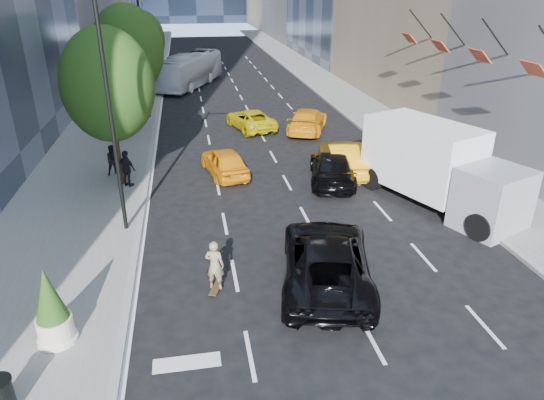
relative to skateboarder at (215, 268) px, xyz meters
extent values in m
plane|color=black|center=(3.20, 0.81, -0.86)|extent=(160.00, 160.00, 0.00)
cube|color=slate|center=(-5.80, 30.81, -0.79)|extent=(6.00, 120.00, 0.15)
cube|color=slate|center=(13.20, 30.81, -0.79)|extent=(4.00, 120.00, 0.15)
cylinder|color=black|center=(-3.30, 4.81, 4.29)|extent=(0.16, 0.16, 10.00)
cylinder|color=black|center=(-3.30, 22.81, 4.29)|extent=(0.16, 0.16, 10.00)
cylinder|color=black|center=(-4.00, 9.81, 0.86)|extent=(0.30, 0.30, 3.15)
ellipsoid|color=#19380F|center=(-4.00, 9.81, 4.12)|extent=(4.20, 4.20, 5.25)
cylinder|color=black|center=(-4.00, 19.81, 0.98)|extent=(0.30, 0.30, 3.38)
ellipsoid|color=#19380F|center=(-4.00, 19.81, 4.46)|extent=(4.50, 4.50, 5.62)
cylinder|color=black|center=(-4.00, 32.81, 0.75)|extent=(0.30, 0.30, 2.93)
ellipsoid|color=#19380F|center=(-4.00, 32.81, 3.77)|extent=(3.90, 3.90, 4.88)
cylinder|color=black|center=(-3.20, 40.81, 1.89)|extent=(0.14, 0.14, 5.20)
imported|color=black|center=(-3.20, 40.81, 3.49)|extent=(2.48, 0.53, 1.00)
cube|color=#B8432A|center=(13.70, 4.81, 5.14)|extent=(0.64, 1.30, 0.64)
cylinder|color=black|center=(14.35, 8.81, 5.99)|extent=(1.75, 0.08, 1.75)
cube|color=#B8432A|center=(13.70, 8.81, 5.14)|extent=(0.64, 1.30, 0.64)
cylinder|color=black|center=(14.35, 12.81, 5.99)|extent=(1.75, 0.08, 1.75)
cube|color=#B8432A|center=(13.70, 12.81, 5.14)|extent=(0.64, 1.30, 0.64)
cylinder|color=black|center=(14.35, 16.81, 5.99)|extent=(1.75, 0.08, 1.75)
cube|color=#B8432A|center=(13.70, 16.81, 5.14)|extent=(0.64, 1.30, 0.64)
imported|color=#877754|center=(0.00, 0.00, 0.00)|extent=(0.73, 0.60, 1.72)
imported|color=black|center=(3.70, -0.09, -0.01)|extent=(4.15, 6.63, 1.71)
imported|color=black|center=(6.46, 8.51, -0.10)|extent=(3.30, 5.63, 1.53)
imported|color=orange|center=(1.20, 10.46, -0.13)|extent=(2.53, 4.53, 1.46)
imported|color=#F9A00D|center=(7.40, 9.81, -0.03)|extent=(2.36, 5.20, 1.65)
imported|color=#CEBB0A|center=(3.70, 18.81, -0.19)|extent=(3.40, 5.24, 1.34)
imported|color=orange|center=(7.40, 17.59, -0.09)|extent=(4.02, 5.75, 1.55)
imported|color=white|center=(0.00, 34.62, 0.67)|extent=(6.76, 11.14, 3.07)
cube|color=white|center=(9.89, 6.04, 1.20)|extent=(4.42, 5.76, 3.01)
cube|color=gray|center=(11.33, 2.54, 0.42)|extent=(3.22, 3.03, 2.56)
cylinder|color=black|center=(10.41, 1.68, -0.30)|extent=(0.78, 1.18, 1.11)
cylinder|color=black|center=(12.58, 2.57, -0.30)|extent=(0.78, 1.18, 1.11)
cylinder|color=black|center=(8.14, 7.25, -0.30)|extent=(0.78, 1.18, 1.11)
cylinder|color=black|center=(10.30, 8.14, -0.30)|extent=(0.78, 1.18, 1.11)
imported|color=black|center=(-4.44, 11.07, 0.08)|extent=(0.94, 0.85, 1.58)
imported|color=black|center=(-3.60, 9.37, 0.19)|extent=(1.10, 1.01, 1.80)
cylinder|color=black|center=(-5.20, -4.21, -0.27)|extent=(0.59, 0.59, 0.88)
cylinder|color=#EEE2C6|center=(-4.52, -1.84, -0.33)|extent=(0.96, 0.96, 0.77)
cone|color=#19380F|center=(-4.52, -1.84, 0.83)|extent=(0.87, 0.87, 1.54)
camera|label=1|loc=(-0.49, -13.43, 8.45)|focal=32.00mm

